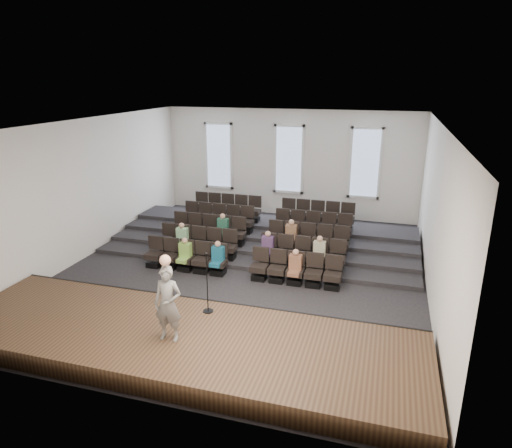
# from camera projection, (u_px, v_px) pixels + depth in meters

# --- Properties ---
(ground) EXTENTS (14.00, 14.00, 0.00)m
(ground) POSITION_uv_depth(u_px,v_px,m) (244.00, 270.00, 15.84)
(ground) COLOR black
(ground) RESTS_ON ground
(ceiling) EXTENTS (12.00, 14.00, 0.02)m
(ceiling) POSITION_uv_depth(u_px,v_px,m) (243.00, 123.00, 14.29)
(ceiling) COLOR white
(ceiling) RESTS_ON ground
(wall_back) EXTENTS (12.00, 0.04, 5.00)m
(wall_back) POSITION_uv_depth(u_px,v_px,m) (289.00, 163.00, 21.47)
(wall_back) COLOR silver
(wall_back) RESTS_ON ground
(wall_front) EXTENTS (12.00, 0.04, 5.00)m
(wall_front) POSITION_uv_depth(u_px,v_px,m) (130.00, 292.00, 8.66)
(wall_front) COLOR silver
(wall_front) RESTS_ON ground
(wall_left) EXTENTS (0.04, 14.00, 5.00)m
(wall_left) POSITION_uv_depth(u_px,v_px,m) (87.00, 188.00, 16.68)
(wall_left) COLOR silver
(wall_left) RESTS_ON ground
(wall_right) EXTENTS (0.04, 14.00, 5.00)m
(wall_right) POSITION_uv_depth(u_px,v_px,m) (437.00, 215.00, 13.45)
(wall_right) COLOR silver
(wall_right) RESTS_ON ground
(stage) EXTENTS (11.80, 3.60, 0.50)m
(stage) POSITION_uv_depth(u_px,v_px,m) (180.00, 341.00, 11.10)
(stage) COLOR #4A341F
(stage) RESTS_ON ground
(stage_lip) EXTENTS (11.80, 0.06, 0.52)m
(stage_lip) POSITION_uv_depth(u_px,v_px,m) (207.00, 308.00, 12.72)
(stage_lip) COLOR black
(stage_lip) RESTS_ON ground
(risers) EXTENTS (11.80, 4.80, 0.60)m
(risers) POSITION_uv_depth(u_px,v_px,m) (268.00, 235.00, 18.67)
(risers) COLOR black
(risers) RESTS_ON ground
(seating_rows) EXTENTS (6.80, 4.70, 1.67)m
(seating_rows) POSITION_uv_depth(u_px,v_px,m) (256.00, 237.00, 17.03)
(seating_rows) COLOR black
(seating_rows) RESTS_ON ground
(windows) EXTENTS (8.44, 0.10, 3.24)m
(windows) POSITION_uv_depth(u_px,v_px,m) (289.00, 159.00, 21.35)
(windows) COLOR white
(windows) RESTS_ON wall_back
(audience) EXTENTS (5.45, 2.64, 1.10)m
(audience) POSITION_uv_depth(u_px,v_px,m) (247.00, 245.00, 15.88)
(audience) COLOR #7DB147
(audience) RESTS_ON seating_rows
(speaker) EXTENTS (0.69, 0.47, 1.83)m
(speaker) POSITION_uv_depth(u_px,v_px,m) (168.00, 304.00, 10.49)
(speaker) COLOR slate
(speaker) RESTS_ON stage
(mic_stand) EXTENTS (0.28, 0.28, 1.67)m
(mic_stand) POSITION_uv_depth(u_px,v_px,m) (208.00, 294.00, 11.86)
(mic_stand) COLOR black
(mic_stand) RESTS_ON stage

